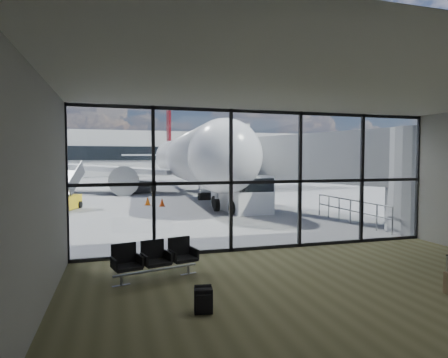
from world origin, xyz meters
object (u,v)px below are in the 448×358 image
airliner (184,158)px  backpack (203,300)px  seating_row (155,258)px  belt_loader (135,186)px  mobile_stairs (60,201)px  service_van (241,192)px

airliner → backpack: bearing=-96.3°
seating_row → belt_loader: size_ratio=0.51×
mobile_stairs → belt_loader: bearing=82.8°
backpack → airliner: 28.78m
service_van → belt_loader: 14.54m
airliner → service_van: (0.69, -14.78, -1.98)m
seating_row → backpack: size_ratio=4.04×
backpack → mobile_stairs: (-4.67, 16.50, 0.29)m
airliner → mobile_stairs: 15.21m
backpack → belt_loader: bearing=98.5°
airliner → service_van: size_ratio=8.02×
service_van → airliner: bearing=89.5°
backpack → belt_loader: belt_loader is taller
airliner → service_van: 14.93m
backpack → airliner: (4.63, 28.26, 2.78)m
service_van → mobile_stairs: size_ratio=1.39×
airliner → belt_loader: bearing=-161.9°
airliner → belt_loader: airliner is taller
seating_row → belt_loader: belt_loader is taller
mobile_stairs → airliner: bearing=68.6°
airliner → service_van: airliner is taller
service_van → backpack: bearing=-114.7°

